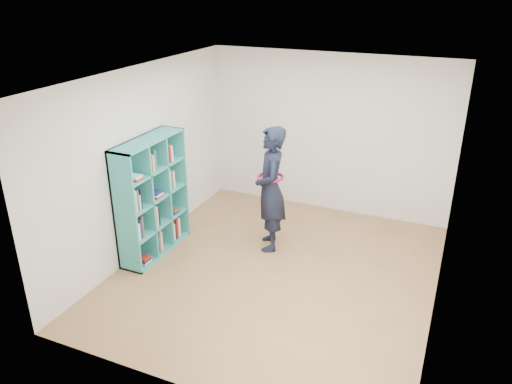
% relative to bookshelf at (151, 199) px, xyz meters
% --- Properties ---
extents(floor, '(4.50, 4.50, 0.00)m').
position_rel_bookshelf_xyz_m(floor, '(1.83, 0.14, -0.81)').
color(floor, olive).
rests_on(floor, ground).
extents(ceiling, '(4.50, 4.50, 0.00)m').
position_rel_bookshelf_xyz_m(ceiling, '(1.83, 0.14, 1.79)').
color(ceiling, white).
rests_on(ceiling, wall_back).
extents(wall_left, '(0.02, 4.50, 2.60)m').
position_rel_bookshelf_xyz_m(wall_left, '(-0.17, 0.14, 0.49)').
color(wall_left, silver).
rests_on(wall_left, floor).
extents(wall_right, '(0.02, 4.50, 2.60)m').
position_rel_bookshelf_xyz_m(wall_right, '(3.83, 0.14, 0.49)').
color(wall_right, silver).
rests_on(wall_right, floor).
extents(wall_back, '(4.00, 0.02, 2.60)m').
position_rel_bookshelf_xyz_m(wall_back, '(1.83, 2.39, 0.49)').
color(wall_back, silver).
rests_on(wall_back, floor).
extents(wall_front, '(4.00, 0.02, 2.60)m').
position_rel_bookshelf_xyz_m(wall_front, '(1.83, -2.11, 0.49)').
color(wall_front, silver).
rests_on(wall_front, floor).
extents(bookshelf, '(0.37, 1.26, 1.68)m').
position_rel_bookshelf_xyz_m(bookshelf, '(0.00, 0.00, 0.00)').
color(bookshelf, teal).
rests_on(bookshelf, floor).
extents(person, '(0.67, 0.78, 1.81)m').
position_rel_bookshelf_xyz_m(person, '(1.48, 0.77, 0.09)').
color(person, black).
rests_on(person, floor).
extents(smartphone, '(0.06, 0.07, 0.12)m').
position_rel_bookshelf_xyz_m(smartphone, '(1.32, 0.78, 0.21)').
color(smartphone, silver).
rests_on(smartphone, person).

